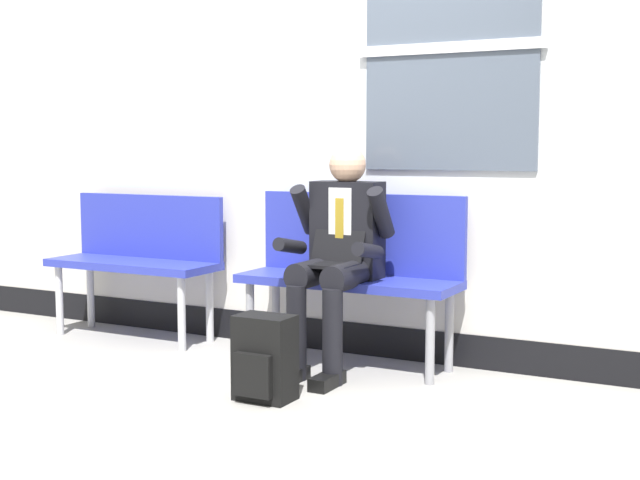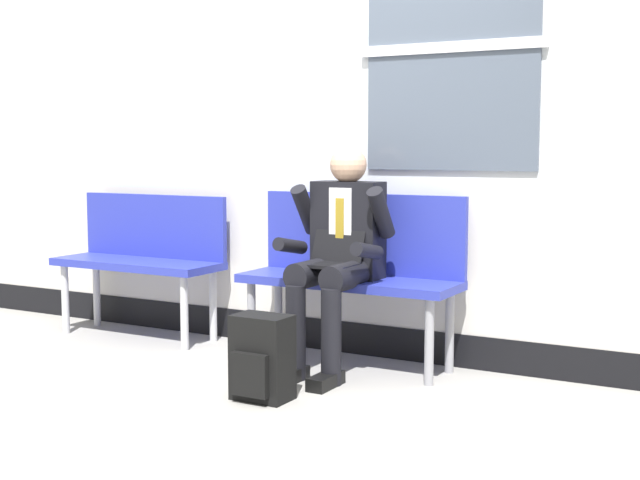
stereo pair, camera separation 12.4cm
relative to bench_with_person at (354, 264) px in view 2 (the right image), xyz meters
name	(u,v)px [view 2 (the right image)]	position (x,y,z in m)	size (l,w,h in m)	color
ground_plane	(300,375)	(-0.14, -0.38, -0.59)	(18.00, 18.00, 0.00)	gray
station_wall	(356,140)	(-0.13, 0.27, 0.72)	(6.57, 0.16, 2.62)	silver
bench_with_person	(354,264)	(0.00, 0.00, 0.00)	(1.29, 0.42, 0.99)	#28339E
bench_empty	(144,252)	(-1.58, -0.01, -0.02)	(1.18, 0.42, 0.94)	#28339E
person_seated	(337,251)	(0.00, -0.21, 0.10)	(0.57, 0.70, 1.27)	black
backpack	(261,358)	(-0.06, -0.89, -0.38)	(0.29, 0.23, 0.43)	black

